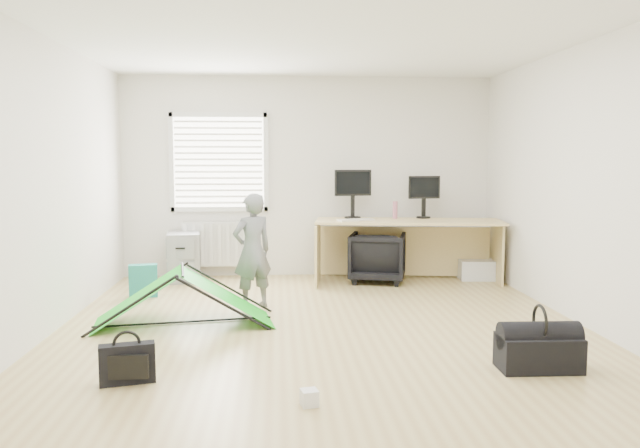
{
  "coord_description": "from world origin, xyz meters",
  "views": [
    {
      "loc": [
        -0.43,
        -5.76,
        1.6
      ],
      "look_at": [
        0.0,
        0.4,
        0.95
      ],
      "focal_mm": 35.0,
      "sensor_mm": 36.0,
      "label": 1
    }
  ],
  "objects": [
    {
      "name": "filing_cabinet",
      "position": [
        -1.65,
        2.43,
        0.32
      ],
      "size": [
        0.48,
        0.59,
        0.64
      ],
      "primitive_type": "cube",
      "rotation": [
        0.0,
        0.0,
        0.13
      ],
      "color": "gray",
      "rests_on": "ground"
    },
    {
      "name": "storage_crate",
      "position": [
        2.22,
        2.24,
        0.13
      ],
      "size": [
        0.49,
        0.36,
        0.26
      ],
      "primitive_type": "cube",
      "rotation": [
        0.0,
        0.0,
        -0.08
      ],
      "color": "silver",
      "rests_on": "ground"
    },
    {
      "name": "laptop_bag",
      "position": [
        -1.5,
        -1.36,
        0.14
      ],
      "size": [
        0.4,
        0.2,
        0.29
      ],
      "primitive_type": "cube",
      "rotation": [
        0.0,
        0.0,
        0.24
      ],
      "color": "black",
      "rests_on": "ground"
    },
    {
      "name": "window",
      "position": [
        -1.2,
        2.71,
        1.55
      ],
      "size": [
        1.2,
        0.06,
        1.2
      ],
      "primitive_type": "cube",
      "color": "silver",
      "rests_on": "back_wall"
    },
    {
      "name": "monitor_right",
      "position": [
        1.52,
        2.39,
        1.02
      ],
      "size": [
        0.44,
        0.16,
        0.41
      ],
      "primitive_type": "cube",
      "rotation": [
        0.0,
        0.0,
        0.17
      ],
      "color": "black",
      "rests_on": "desk"
    },
    {
      "name": "monitor_left",
      "position": [
        0.58,
        2.44,
        1.05
      ],
      "size": [
        0.5,
        0.18,
        0.47
      ],
      "primitive_type": "cube",
      "rotation": [
        0.0,
        0.0,
        0.16
      ],
      "color": "black",
      "rests_on": "desk"
    },
    {
      "name": "office_chair",
      "position": [
        0.87,
        2.18,
        0.32
      ],
      "size": [
        0.85,
        0.86,
        0.65
      ],
      "primitive_type": "imported",
      "rotation": [
        0.0,
        0.0,
        2.89
      ],
      "color": "black",
      "rests_on": "ground"
    },
    {
      "name": "person",
      "position": [
        -0.69,
        0.86,
        0.62
      ],
      "size": [
        0.54,
        0.48,
        1.23
      ],
      "primitive_type": "imported",
      "rotation": [
        0.0,
        0.0,
        3.66
      ],
      "color": "slate",
      "rests_on": "ground"
    },
    {
      "name": "ground",
      "position": [
        0.0,
        0.0,
        0.0
      ],
      "size": [
        5.5,
        5.5,
        0.0
      ],
      "primitive_type": "plane",
      "color": "tan",
      "rests_on": "ground"
    },
    {
      "name": "white_box",
      "position": [
        -0.23,
        -1.86,
        0.05
      ],
      "size": [
        0.13,
        0.13,
        0.11
      ],
      "primitive_type": "cube",
      "rotation": [
        0.0,
        0.0,
        0.21
      ],
      "color": "silver",
      "rests_on": "ground"
    },
    {
      "name": "thermos",
      "position": [
        1.13,
        2.35,
        0.92
      ],
      "size": [
        0.08,
        0.08,
        0.23
      ],
      "primitive_type": "cylinder",
      "rotation": [
        0.0,
        0.0,
        -0.25
      ],
      "color": "#AB5F76",
      "rests_on": "desk"
    },
    {
      "name": "radiator",
      "position": [
        -1.2,
        2.67,
        0.45
      ],
      "size": [
        1.0,
        0.12,
        0.6
      ],
      "primitive_type": "cube",
      "color": "silver",
      "rests_on": "back_wall"
    },
    {
      "name": "keyboard",
      "position": [
        0.57,
        2.1,
        0.82
      ],
      "size": [
        0.49,
        0.3,
        0.02
      ],
      "primitive_type": "cube",
      "rotation": [
        0.0,
        0.0,
        0.34
      ],
      "color": "beige",
      "rests_on": "desk"
    },
    {
      "name": "desk",
      "position": [
        1.26,
        2.11,
        0.41
      ],
      "size": [
        2.46,
        1.06,
        0.81
      ],
      "primitive_type": "cube",
      "rotation": [
        0.0,
        0.0,
        -0.13
      ],
      "color": "tan",
      "rests_on": "ground"
    },
    {
      "name": "duffel_bag",
      "position": [
        1.55,
        -1.29,
        0.13
      ],
      "size": [
        0.61,
        0.32,
        0.26
      ],
      "primitive_type": "cube",
      "rotation": [
        0.0,
        0.0,
        -0.02
      ],
      "color": "black",
      "rests_on": "ground"
    },
    {
      "name": "back_wall",
      "position": [
        0.0,
        2.75,
        1.35
      ],
      "size": [
        5.0,
        0.02,
        2.7
      ],
      "primitive_type": "cube",
      "color": "silver",
      "rests_on": "ground"
    },
    {
      "name": "tote_bag",
      "position": [
        -1.98,
        1.48,
        0.19
      ],
      "size": [
        0.34,
        0.19,
        0.38
      ],
      "primitive_type": "cube",
      "rotation": [
        0.0,
        0.0,
        0.17
      ],
      "color": "#1C8072",
      "rests_on": "ground"
    },
    {
      "name": "kite",
      "position": [
        -1.34,
        0.25,
        0.26
      ],
      "size": [
        1.8,
        1.0,
        0.53
      ],
      "primitive_type": null,
      "rotation": [
        0.0,
        0.0,
        0.15
      ],
      "color": "#11B919",
      "rests_on": "ground"
    }
  ]
}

